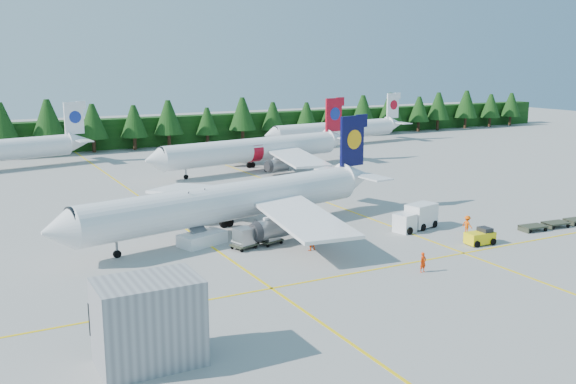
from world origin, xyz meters
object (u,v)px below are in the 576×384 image
airliner_red (249,151)px  baggage_tug (480,237)px  airstairs (200,235)px  service_truck (415,217)px  airliner_navy (224,203)px

airliner_red → baggage_tug: (2.50, -48.76, -2.58)m
airstairs → baggage_tug: (24.18, -12.83, -0.15)m
service_truck → airliner_navy: bearing=145.5°
airliner_navy → service_truck: bearing=-32.8°
airliner_navy → service_truck: airliner_navy is taller
airliner_red → airstairs: (-21.68, -35.93, -2.43)m
airliner_navy → airliner_red: size_ratio=1.01×
airliner_red → airstairs: 42.04m
airliner_navy → baggage_tug: size_ratio=13.25×
airliner_navy → baggage_tug: airliner_navy is taller
airstairs → baggage_tug: bearing=-46.9°
airliner_red → service_truck: airliner_red is taller
service_truck → airstairs: bearing=152.7°
airliner_navy → service_truck: (18.87, -7.18, -2.09)m
service_truck → baggage_tug: service_truck is taller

